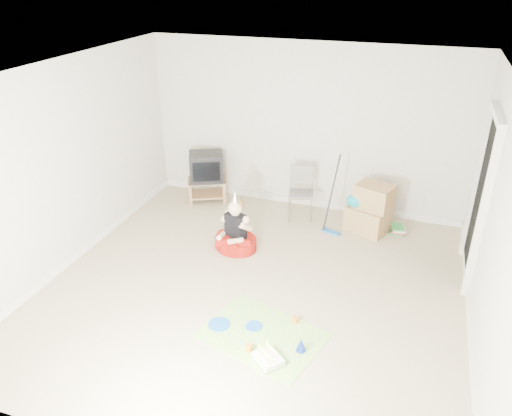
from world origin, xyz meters
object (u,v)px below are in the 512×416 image
(tv_stand, at_px, (207,188))
(seated_woman, at_px, (236,236))
(folding_chair, at_px, (301,194))
(crt_tv, at_px, (206,167))
(birthday_cake, at_px, (268,359))
(cardboard_boxes, at_px, (370,209))

(tv_stand, xyz_separation_m, seated_woman, (0.99, -1.28, -0.04))
(folding_chair, xyz_separation_m, seated_woman, (-0.62, -1.20, -0.21))
(crt_tv, relative_size, birthday_cake, 1.48)
(folding_chair, relative_size, cardboard_boxes, 1.13)
(tv_stand, xyz_separation_m, crt_tv, (0.00, 0.00, 0.38))
(crt_tv, distance_m, folding_chair, 1.63)
(tv_stand, relative_size, cardboard_boxes, 0.98)
(tv_stand, xyz_separation_m, birthday_cake, (2.08, -3.25, -0.19))
(seated_woman, relative_size, birthday_cake, 2.44)
(cardboard_boxes, distance_m, seated_woman, 2.02)
(tv_stand, relative_size, crt_tv, 1.36)
(cardboard_boxes, bearing_deg, birthday_cake, -100.80)
(folding_chair, height_order, cardboard_boxes, folding_chair)
(cardboard_boxes, height_order, birthday_cake, cardboard_boxes)
(tv_stand, distance_m, crt_tv, 0.38)
(crt_tv, relative_size, seated_woman, 0.61)
(cardboard_boxes, relative_size, birthday_cake, 2.05)
(crt_tv, relative_size, folding_chair, 0.64)
(tv_stand, distance_m, seated_woman, 1.62)
(tv_stand, relative_size, birthday_cake, 2.00)
(tv_stand, height_order, cardboard_boxes, cardboard_boxes)
(folding_chair, xyz_separation_m, birthday_cake, (0.47, -3.17, -0.37))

